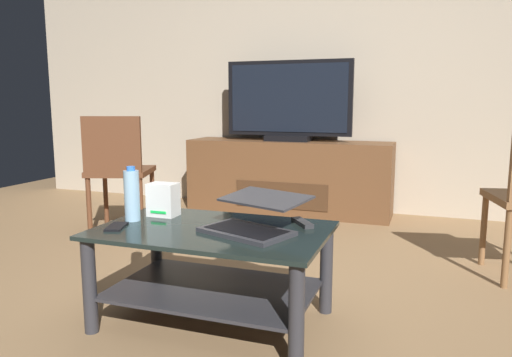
% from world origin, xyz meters
% --- Properties ---
extents(ground_plane, '(7.68, 7.68, 0.00)m').
position_xyz_m(ground_plane, '(0.00, 0.00, 0.00)').
color(ground_plane, olive).
extents(back_wall, '(6.40, 0.12, 2.80)m').
position_xyz_m(back_wall, '(0.00, 2.41, 1.40)').
color(back_wall, '#B2A38C').
rests_on(back_wall, ground).
extents(coffee_table, '(1.01, 0.64, 0.44)m').
position_xyz_m(coffee_table, '(-0.04, -0.17, 0.30)').
color(coffee_table, black).
rests_on(coffee_table, ground).
extents(media_cabinet, '(1.82, 0.45, 0.65)m').
position_xyz_m(media_cabinet, '(-0.34, 2.09, 0.32)').
color(media_cabinet, brown).
rests_on(media_cabinet, ground).
extents(television, '(1.12, 0.20, 0.70)m').
position_xyz_m(television, '(-0.34, 2.07, 0.99)').
color(television, black).
rests_on(television, media_cabinet).
extents(side_chair, '(0.56, 0.56, 0.89)m').
position_xyz_m(side_chair, '(-1.33, 0.94, 0.52)').
color(side_chair, '#59331E').
rests_on(side_chair, ground).
extents(laptop, '(0.48, 0.47, 0.15)m').
position_xyz_m(laptop, '(0.15, -0.16, 0.50)').
color(laptop, '#333338').
rests_on(laptop, coffee_table).
extents(router_box, '(0.14, 0.10, 0.16)m').
position_xyz_m(router_box, '(-0.37, -0.03, 0.52)').
color(router_box, white).
rests_on(router_box, coffee_table).
extents(water_bottle_near, '(0.07, 0.07, 0.26)m').
position_xyz_m(water_bottle_near, '(-0.46, -0.17, 0.56)').
color(water_bottle_near, '#99C6E5').
rests_on(water_bottle_near, coffee_table).
extents(cell_phone, '(0.11, 0.15, 0.01)m').
position_xyz_m(cell_phone, '(-0.45, -0.31, 0.44)').
color(cell_phone, black).
rests_on(cell_phone, coffee_table).
extents(tv_remote, '(0.13, 0.15, 0.02)m').
position_xyz_m(tv_remote, '(0.32, 0.02, 0.45)').
color(tv_remote, '#2D2D30').
rests_on(tv_remote, coffee_table).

